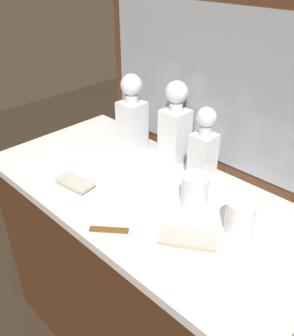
{
  "coord_description": "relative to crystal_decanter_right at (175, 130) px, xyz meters",
  "views": [
    {
      "loc": [
        0.71,
        -0.71,
        1.52
      ],
      "look_at": [
        0.0,
        0.0,
        0.9
      ],
      "focal_mm": 38.71,
      "sensor_mm": 36.0,
      "label": 1
    }
  ],
  "objects": [
    {
      "name": "dresser",
      "position": [
        0.06,
        -0.21,
        -0.54
      ],
      "size": [
        1.19,
        0.59,
        0.82
      ],
      "color": "#472816",
      "rests_on": "ground_plane"
    },
    {
      "name": "dresser_mirror",
      "position": [
        0.06,
        0.07,
        0.17
      ],
      "size": [
        0.89,
        0.03,
        0.59
      ],
      "color": "#472816",
      "rests_on": "dresser"
    },
    {
      "name": "crystal_decanter_right",
      "position": [
        0.0,
        0.0,
        0.0
      ],
      "size": [
        0.09,
        0.09,
        0.31
      ],
      "color": "white",
      "rests_on": "dresser"
    },
    {
      "name": "crystal_decanter_center",
      "position": [
        -0.17,
        -0.05,
        -0.0
      ],
      "size": [
        0.09,
        0.09,
        0.31
      ],
      "color": "white",
      "rests_on": "dresser"
    },
    {
      "name": "crystal_decanter_left",
      "position": [
        0.17,
        -0.05,
        -0.02
      ],
      "size": [
        0.07,
        0.07,
        0.27
      ],
      "color": "white",
      "rests_on": "dresser"
    },
    {
      "name": "crystal_tumbler_center",
      "position": [
        0.23,
        -0.17,
        -0.08
      ],
      "size": [
        0.09,
        0.09,
        0.11
      ],
      "color": "white",
      "rests_on": "dresser"
    },
    {
      "name": "crystal_tumbler_front",
      "position": [
        0.4,
        -0.17,
        -0.08
      ],
      "size": [
        0.08,
        0.08,
        0.1
      ],
      "color": "white",
      "rests_on": "dresser"
    },
    {
      "name": "silver_brush_far_left",
      "position": [
        0.33,
        -0.32,
        -0.11
      ],
      "size": [
        0.17,
        0.14,
        0.02
      ],
      "color": "#B7A88C",
      "rests_on": "dresser"
    },
    {
      "name": "silver_brush_rear",
      "position": [
        -0.12,
        -0.37,
        -0.11
      ],
      "size": [
        0.14,
        0.08,
        0.02
      ],
      "color": "#B7A88C",
      "rests_on": "dresser"
    },
    {
      "name": "tortoiseshell_comb",
      "position": [
        0.14,
        -0.44,
        -0.12
      ],
      "size": [
        0.1,
        0.09,
        0.01
      ],
      "color": "brown",
      "rests_on": "dresser"
    }
  ]
}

